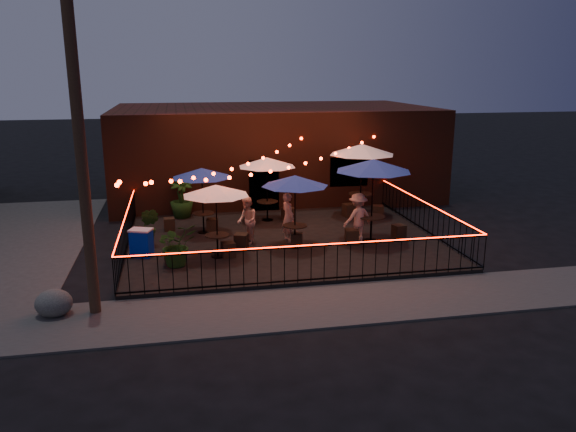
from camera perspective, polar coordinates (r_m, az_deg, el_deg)
name	(u,v)px	position (r m, az deg, el deg)	size (l,w,h in m)	color
ground	(295,263)	(16.87, 0.75, -4.79)	(110.00, 110.00, 0.00)	black
patio	(283,241)	(18.70, -0.52, -2.58)	(10.00, 8.00, 0.15)	black
sidewalk	(323,305)	(13.91, 3.56, -9.04)	(18.00, 2.50, 0.05)	#3B3937
brick_building	(272,150)	(26.16, -1.64, 6.68)	(14.00, 8.00, 4.00)	#3D1D10
utility_pole	(80,145)	(13.22, -20.36, 6.76)	(0.26, 0.26, 8.00)	#3B2818
fence_front	(311,264)	(14.81, 2.37, -4.88)	(10.00, 0.04, 1.04)	black
fence_left	(127,232)	(18.32, -16.09, -1.62)	(0.04, 8.00, 1.04)	black
fence_right	(424,217)	(20.05, 13.66, -0.07)	(0.04, 8.00, 1.04)	black
festoon_lights	(253,171)	(17.68, -3.58, 4.54)	(10.02, 8.72, 1.32)	#FF2106
cafe_table_0	(216,191)	(16.55, -7.35, 2.52)	(2.63, 2.63, 2.21)	black
cafe_table_1	(202,174)	(19.17, -8.77, 4.26)	(2.66, 2.66, 2.26)	black
cafe_table_2	(295,182)	(17.34, 0.72, 3.50)	(2.18, 2.18, 2.31)	black
cafe_table_3	(267,163)	(20.57, -2.15, 5.40)	(2.71, 2.71, 2.37)	black
cafe_table_4	(373,167)	(18.09, 8.68, 4.99)	(2.63, 2.63, 2.72)	black
cafe_table_5	(362,150)	(21.47, 7.53, 6.63)	(2.52, 2.52, 2.76)	black
bistro_chair_0	(173,258)	(16.53, -11.64, -4.18)	(0.36, 0.36, 0.43)	black
bistro_chair_1	(228,250)	(16.97, -6.09, -3.41)	(0.38, 0.38, 0.45)	black
bistro_chair_2	(169,224)	(20.08, -11.96, -0.82)	(0.37, 0.37, 0.44)	black
bistro_chair_3	(212,225)	(19.71, -7.70, -0.90)	(0.38, 0.38, 0.45)	black
bistro_chair_4	(241,241)	(17.71, -4.76, -2.56)	(0.40, 0.40, 0.48)	black
bistro_chair_5	(297,239)	(17.93, 0.89, -2.40)	(0.35, 0.35, 0.41)	black
bistro_chair_6	(251,218)	(20.57, -3.80, -0.18)	(0.36, 0.36, 0.43)	black
bistro_chair_7	(288,214)	(20.99, 0.03, 0.23)	(0.40, 0.40, 0.47)	black
bistro_chair_8	(352,237)	(18.23, 6.48, -2.09)	(0.41, 0.41, 0.49)	black
bistro_chair_9	(399,231)	(19.14, 11.19, -1.53)	(0.37, 0.37, 0.44)	black
bistro_chair_10	(349,210)	(21.63, 6.21, 0.59)	(0.41, 0.41, 0.49)	black
bistro_chair_11	(378,212)	(21.56, 9.09, 0.43)	(0.41, 0.41, 0.48)	black
patron_a	(288,217)	(18.26, 0.00, -0.13)	(0.59, 0.39, 1.61)	tan
patron_b	(247,221)	(18.05, -4.18, -0.46)	(0.75, 0.58, 1.54)	tan
patron_c	(358,218)	(18.34, 7.11, -0.17)	(1.05, 0.60, 1.62)	tan
potted_shrub_a	(177,244)	(16.34, -11.24, -2.86)	(1.12, 0.97, 1.25)	#113614
potted_shrub_b	(149,227)	(18.37, -13.96, -1.08)	(0.68, 0.55, 1.24)	#15410C
potted_shrub_c	(181,198)	(21.65, -10.77, 1.84)	(0.86, 0.86, 1.53)	#15340B
cooler	(141,243)	(17.42, -14.66, -2.63)	(0.77, 0.66, 0.85)	#0629C4
boulder	(54,303)	(14.29, -22.70, -8.18)	(0.87, 0.74, 0.68)	#43443F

